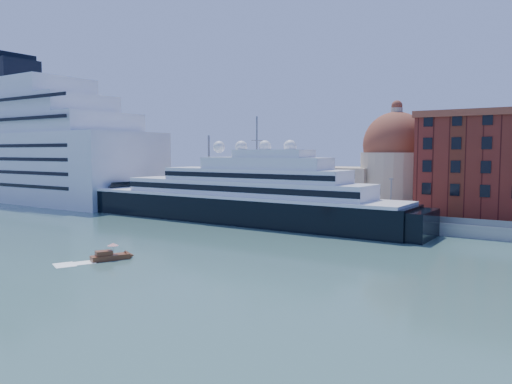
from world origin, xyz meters
The scene contains 9 objects.
ground centered at (0.00, 0.00, 0.00)m, with size 400.00×400.00×0.00m, color #365E5B.
quay centered at (0.00, 34.00, 1.25)m, with size 180.00×10.00×2.50m, color gray.
land centered at (0.00, 75.00, 1.00)m, with size 260.00×72.00×2.00m, color slate.
quay_fence centered at (0.00, 29.50, 3.10)m, with size 180.00×0.10×1.20m, color slate.
superyacht centered at (-7.03, 23.00, 4.85)m, with size 94.04×13.04×28.10m.
service_barge centered at (-54.21, 19.65, 0.74)m, with size 11.94×5.70×2.58m.
water_taxi centered at (4.68, -21.01, 0.64)m, with size 4.04×5.85×2.65m.
church centered at (6.39, 57.72, 10.91)m, with size 66.00×18.00×25.50m.
lamp_posts centered at (-12.67, 32.27, 9.84)m, with size 120.80×2.40×18.00m.
Camera 1 is at (63.87, -69.96, 16.19)m, focal length 35.00 mm.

